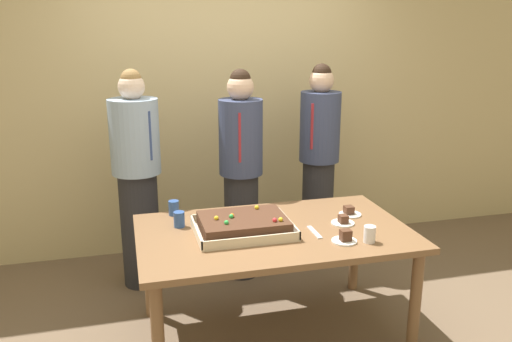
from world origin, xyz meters
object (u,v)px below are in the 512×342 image
drink_cup_far_end (179,219)px  person_striped_tie_right (137,179)px  cake_server_utensil (314,232)px  plated_slice_far_left (343,221)px  drink_cup_nearest (370,234)px  sheet_cake (243,225)px  person_green_shirt_behind (319,161)px  party_table (274,242)px  plated_slice_near_right (345,238)px  plated_slice_near_left (349,212)px  person_serving_front (241,172)px  drink_cup_middle (174,208)px

drink_cup_far_end → person_striped_tie_right: 0.76m
cake_server_utensil → drink_cup_far_end: bearing=158.6°
plated_slice_far_left → drink_cup_nearest: drink_cup_nearest is taller
sheet_cake → drink_cup_nearest: sheet_cake is taller
plated_slice_far_left → person_green_shirt_behind: (0.23, 1.02, 0.13)m
party_table → plated_slice_far_left: bearing=-1.0°
plated_slice_near_right → cake_server_utensil: size_ratio=0.75×
sheet_cake → plated_slice_near_left: size_ratio=3.96×
person_serving_front → person_striped_tie_right: 0.79m
plated_slice_near_left → drink_cup_middle: (-1.15, 0.30, 0.03)m
plated_slice_near_right → plated_slice_far_left: plated_slice_near_right is taller
party_table → person_green_shirt_behind: (0.69, 1.01, 0.23)m
plated_slice_near_left → person_serving_front: (-0.58, 0.75, 0.12)m
person_serving_front → person_striped_tie_right: (-0.79, 0.04, -0.00)m
cake_server_utensil → person_striped_tie_right: bearing=134.7°
person_green_shirt_behind → person_serving_front: bearing=-38.2°
person_serving_front → person_green_shirt_behind: (0.69, 0.13, 0.01)m
sheet_cake → cake_server_utensil: size_ratio=2.97×
person_striped_tie_right → drink_cup_far_end: bearing=-15.6°
party_table → drink_cup_middle: (-0.58, 0.43, 0.13)m
plated_slice_near_left → person_striped_tie_right: 1.59m
person_green_shirt_behind → person_striped_tie_right: 1.48m
drink_cup_middle → person_serving_front: person_serving_front is taller
party_table → drink_cup_nearest: 0.60m
drink_cup_middle → person_serving_front: bearing=38.5°
plated_slice_far_left → cake_server_utensil: 0.25m
plated_slice_far_left → cake_server_utensil: (-0.23, -0.09, -0.01)m
party_table → person_striped_tie_right: (-0.79, 0.93, 0.21)m
plated_slice_near_left → sheet_cake: bearing=-171.0°
drink_cup_nearest → drink_cup_far_end: size_ratio=1.00×
party_table → drink_cup_nearest: (0.49, -0.32, 0.13)m
plated_slice_near_left → drink_cup_middle: 1.19m
plated_slice_near_left → person_striped_tie_right: person_striped_tie_right is taller
person_green_shirt_behind → sheet_cake: bearing=0.0°
plated_slice_far_left → drink_cup_middle: (-1.04, 0.44, 0.03)m
drink_cup_far_end → plated_slice_near_right: bearing=-28.0°
plated_slice_near_left → drink_cup_far_end: bearing=176.3°
sheet_cake → plated_slice_far_left: size_ratio=3.96×
plated_slice_near_right → party_table: bearing=141.5°
plated_slice_far_left → person_green_shirt_behind: 1.06m
plated_slice_near_left → plated_slice_far_left: same height
sheet_cake → person_striped_tie_right: size_ratio=0.36×
plated_slice_near_left → person_serving_front: person_serving_front is taller
drink_cup_nearest → drink_cup_middle: 1.31m
person_green_shirt_behind → drink_cup_far_end: bearing=-15.9°
party_table → plated_slice_near_left: 0.60m
cake_server_utensil → person_green_shirt_behind: size_ratio=0.12×
plated_slice_near_left → drink_cup_far_end: (-1.14, 0.07, 0.03)m
plated_slice_near_right → cake_server_utensil: 0.22m
person_serving_front → person_green_shirt_behind: size_ratio=0.99×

